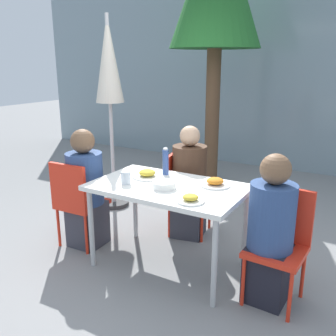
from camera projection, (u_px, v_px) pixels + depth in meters
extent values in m
plane|color=gray|center=(168.00, 265.00, 3.32)|extent=(24.00, 24.00, 0.00)
cube|color=gray|center=(285.00, 77.00, 6.02)|extent=(10.00, 0.20, 3.00)
cube|color=white|center=(168.00, 188.00, 3.12)|extent=(1.27, 0.78, 0.04)
cylinder|color=#B7B7B7|center=(91.00, 228.00, 3.23)|extent=(0.04, 0.04, 0.71)
cylinder|color=#B7B7B7|center=(214.00, 263.00, 2.67)|extent=(0.04, 0.04, 0.71)
cylinder|color=#B7B7B7|center=(135.00, 204.00, 3.78)|extent=(0.04, 0.04, 0.71)
cylinder|color=#B7B7B7|center=(245.00, 229.00, 3.22)|extent=(0.04, 0.04, 0.71)
cube|color=red|center=(83.00, 204.00, 3.63)|extent=(0.42, 0.42, 0.04)
cube|color=red|center=(68.00, 187.00, 3.41)|extent=(0.40, 0.05, 0.42)
cylinder|color=red|center=(82.00, 215.00, 3.91)|extent=(0.03, 0.03, 0.39)
cylinder|color=red|center=(108.00, 221.00, 3.76)|extent=(0.03, 0.03, 0.39)
cylinder|color=red|center=(59.00, 227.00, 3.62)|extent=(0.03, 0.03, 0.39)
cylinder|color=red|center=(86.00, 235.00, 3.47)|extent=(0.03, 0.03, 0.39)
cube|color=#383842|center=(88.00, 223.00, 3.66)|extent=(0.32, 0.32, 0.43)
cylinder|color=navy|center=(85.00, 178.00, 3.53)|extent=(0.34, 0.34, 0.49)
sphere|color=brown|center=(83.00, 141.00, 3.44)|extent=(0.22, 0.22, 0.22)
cube|color=red|center=(276.00, 252.00, 2.72)|extent=(0.42, 0.42, 0.04)
cube|color=red|center=(286.00, 214.00, 2.80)|extent=(0.40, 0.06, 0.42)
cylinder|color=red|center=(290.00, 297.00, 2.55)|extent=(0.03, 0.03, 0.39)
cylinder|color=red|center=(243.00, 282.00, 2.73)|extent=(0.03, 0.03, 0.39)
cylinder|color=red|center=(303.00, 274.00, 2.82)|extent=(0.03, 0.03, 0.39)
cylinder|color=red|center=(259.00, 261.00, 3.00)|extent=(0.03, 0.03, 0.39)
cube|color=black|center=(267.00, 273.00, 2.80)|extent=(0.31, 0.31, 0.43)
cylinder|color=navy|center=(272.00, 216.00, 2.67)|extent=(0.33, 0.33, 0.49)
sphere|color=brown|center=(276.00, 169.00, 2.57)|extent=(0.22, 0.22, 0.22)
cube|color=red|center=(190.00, 196.00, 3.85)|extent=(0.47, 0.47, 0.04)
cube|color=red|center=(174.00, 173.00, 3.84)|extent=(0.11, 0.40, 0.42)
cylinder|color=red|center=(210.00, 211.00, 4.01)|extent=(0.03, 0.03, 0.39)
cylinder|color=red|center=(202.00, 224.00, 3.70)|extent=(0.03, 0.03, 0.39)
cylinder|color=red|center=(179.00, 207.00, 4.12)|extent=(0.03, 0.03, 0.39)
cylinder|color=red|center=(169.00, 219.00, 3.81)|extent=(0.03, 0.03, 0.39)
cube|color=#383842|center=(189.00, 215.00, 3.86)|extent=(0.36, 0.36, 0.43)
cylinder|color=#472D1E|center=(189.00, 171.00, 3.73)|extent=(0.34, 0.34, 0.51)
sphere|color=tan|center=(190.00, 136.00, 3.63)|extent=(0.20, 0.20, 0.20)
cylinder|color=#333333|center=(114.00, 203.00, 4.71)|extent=(0.36, 0.36, 0.05)
cylinder|color=#BCBCBC|center=(111.00, 116.00, 4.41)|extent=(0.04, 0.04, 2.26)
cone|color=beige|center=(108.00, 59.00, 4.24)|extent=(0.33, 0.33, 0.98)
cylinder|color=white|center=(190.00, 201.00, 2.75)|extent=(0.21, 0.21, 0.01)
ellipsoid|color=gold|center=(190.00, 197.00, 2.74)|extent=(0.12, 0.12, 0.05)
cylinder|color=white|center=(215.00, 185.00, 3.11)|extent=(0.26, 0.26, 0.01)
ellipsoid|color=orange|center=(215.00, 181.00, 3.10)|extent=(0.14, 0.14, 0.06)
cylinder|color=white|center=(147.00, 177.00, 3.33)|extent=(0.27, 0.27, 0.01)
ellipsoid|color=gold|center=(147.00, 173.00, 3.32)|extent=(0.15, 0.15, 0.06)
cylinder|color=#334C8E|center=(166.00, 162.00, 3.39)|extent=(0.06, 0.06, 0.23)
cylinder|color=white|center=(166.00, 149.00, 3.35)|extent=(0.04, 0.04, 0.02)
cylinder|color=silver|center=(126.00, 178.00, 3.14)|extent=(0.08, 0.08, 0.11)
cylinder|color=white|center=(164.00, 185.00, 3.04)|extent=(0.19, 0.19, 0.06)
cylinder|color=brown|center=(212.00, 119.00, 5.35)|extent=(0.20, 0.20, 1.92)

